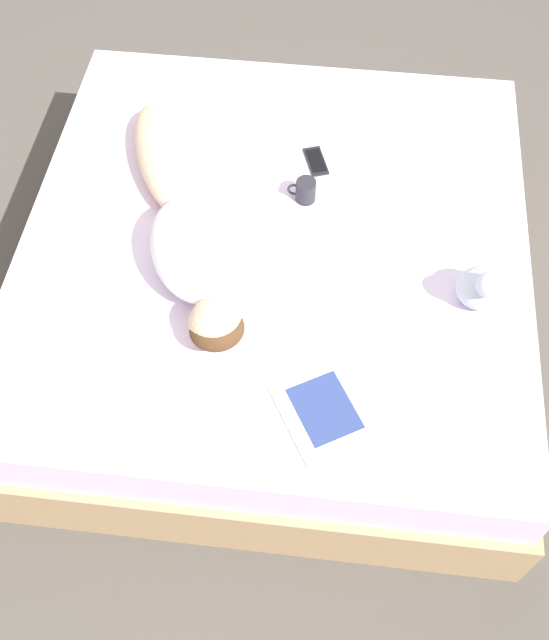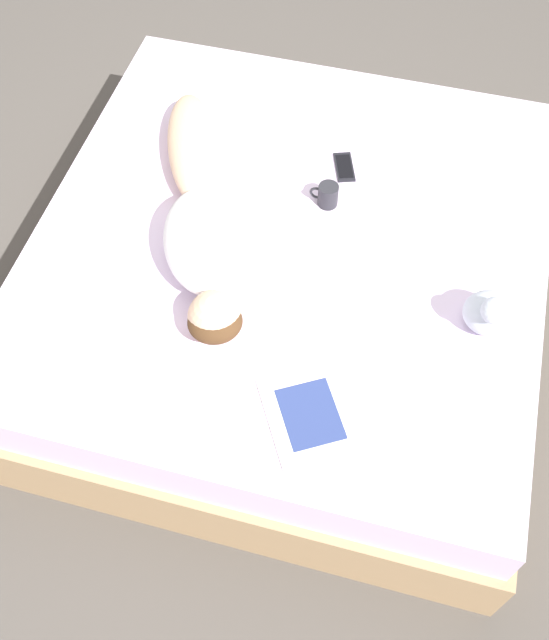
# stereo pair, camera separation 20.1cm
# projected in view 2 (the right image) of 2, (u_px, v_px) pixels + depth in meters

# --- Properties ---
(ground_plane) EXTENTS (12.00, 12.00, 0.00)m
(ground_plane) POSITION_uv_depth(u_px,v_px,m) (289.00, 315.00, 3.24)
(ground_plane) COLOR #4C4742
(bed) EXTENTS (1.95, 2.05, 0.53)m
(bed) POSITION_uv_depth(u_px,v_px,m) (290.00, 279.00, 3.02)
(bed) COLOR tan
(bed) RESTS_ON ground_plane
(person) EXTENTS (0.67, 1.22, 0.22)m
(person) POSITION_uv_depth(u_px,v_px,m) (203.00, 220.00, 2.72)
(person) COLOR #DBB28E
(person) RESTS_ON bed
(open_magazine) EXTENTS (0.63, 0.55, 0.01)m
(open_magazine) POSITION_uv_depth(u_px,v_px,m) (349.00, 405.00, 2.41)
(open_magazine) COLOR silver
(open_magazine) RESTS_ON bed
(coffee_mug) EXTENTS (0.11, 0.08, 0.09)m
(coffee_mug) POSITION_uv_depth(u_px,v_px,m) (328.00, 195.00, 2.85)
(coffee_mug) COLOR #232328
(coffee_mug) RESTS_ON bed
(cell_phone) EXTENTS (0.12, 0.17, 0.01)m
(cell_phone) POSITION_uv_depth(u_px,v_px,m) (344.00, 167.00, 2.99)
(cell_phone) COLOR black
(cell_phone) RESTS_ON bed
(plush_toy) EXTENTS (0.18, 0.19, 0.23)m
(plush_toy) POSITION_uv_depth(u_px,v_px,m) (490.00, 313.00, 2.50)
(plush_toy) COLOR #B2BCCC
(plush_toy) RESTS_ON bed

